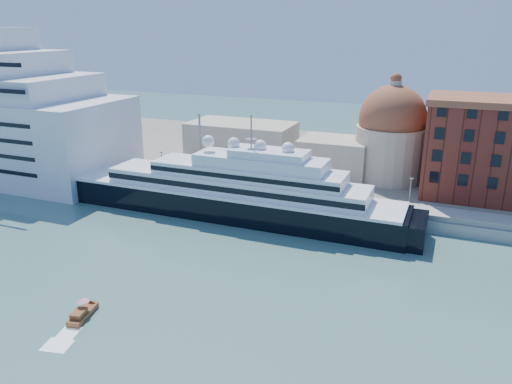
% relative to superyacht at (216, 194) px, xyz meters
% --- Properties ---
extents(ground, '(400.00, 400.00, 0.00)m').
position_rel_superyacht_xyz_m(ground, '(10.94, -23.00, -4.63)').
color(ground, '#365E56').
rests_on(ground, ground).
extents(quay, '(180.00, 10.00, 2.50)m').
position_rel_superyacht_xyz_m(quay, '(10.94, 11.00, -3.38)').
color(quay, gray).
rests_on(quay, ground).
extents(land, '(260.00, 72.00, 2.00)m').
position_rel_superyacht_xyz_m(land, '(10.94, 52.00, -3.63)').
color(land, slate).
rests_on(land, ground).
extents(quay_fence, '(180.00, 0.10, 1.20)m').
position_rel_superyacht_xyz_m(quay_fence, '(10.94, 6.50, -1.53)').
color(quay_fence, slate).
rests_on(quay_fence, quay).
extents(superyacht, '(89.70, 12.44, 26.81)m').
position_rel_superyacht_xyz_m(superyacht, '(0.00, 0.00, 0.00)').
color(superyacht, black).
rests_on(superyacht, ground).
extents(service_barge, '(11.60, 6.58, 2.48)m').
position_rel_superyacht_xyz_m(service_barge, '(-37.89, -0.81, -3.91)').
color(service_barge, white).
rests_on(service_barge, ground).
extents(water_taxi, '(3.17, 6.25, 2.84)m').
position_rel_superyacht_xyz_m(water_taxi, '(0.87, -45.82, -3.95)').
color(water_taxi, brown).
rests_on(water_taxi, ground).
extents(church, '(66.00, 18.00, 25.50)m').
position_rel_superyacht_xyz_m(church, '(17.33, 34.72, 6.28)').
color(church, beige).
rests_on(church, land).
extents(lamp_posts, '(120.80, 2.40, 18.00)m').
position_rel_superyacht_xyz_m(lamp_posts, '(-1.72, 9.27, 5.21)').
color(lamp_posts, slate).
rests_on(lamp_posts, quay).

